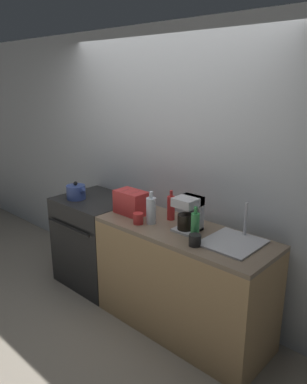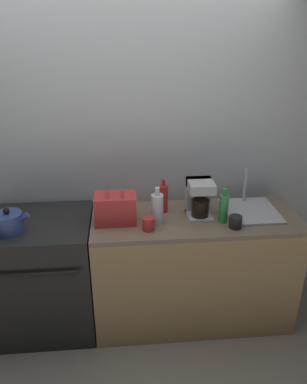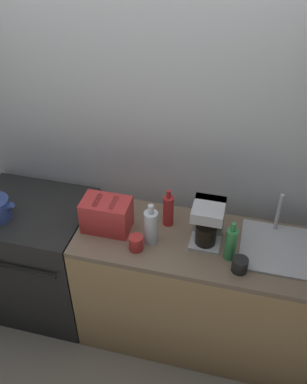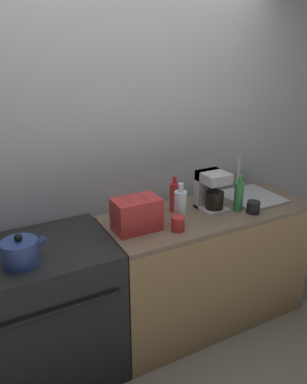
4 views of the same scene
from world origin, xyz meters
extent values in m
plane|color=gray|center=(0.00, 0.00, 0.00)|extent=(12.00, 12.00, 0.00)
cube|color=silver|center=(0.00, 0.72, 1.30)|extent=(8.00, 0.05, 2.60)
cube|color=black|center=(-0.62, 0.33, 0.47)|extent=(0.78, 0.66, 0.94)
cube|color=black|center=(-0.62, 0.33, 0.93)|extent=(0.77, 0.65, 0.02)
cylinder|color=black|center=(-0.80, 0.19, 0.93)|extent=(0.21, 0.21, 0.01)
cylinder|color=black|center=(-0.45, 0.19, 0.93)|extent=(0.21, 0.21, 0.01)
cylinder|color=black|center=(-0.80, 0.47, 0.93)|extent=(0.21, 0.21, 0.01)
cylinder|color=black|center=(-0.45, 0.47, 0.93)|extent=(0.21, 0.21, 0.01)
cylinder|color=black|center=(-0.62, -0.03, 0.73)|extent=(0.66, 0.02, 0.02)
cube|color=tan|center=(0.55, 0.30, 0.45)|extent=(1.55, 0.60, 0.90)
cube|color=#7A6651|center=(0.55, 0.30, 0.92)|extent=(1.55, 0.60, 0.04)
cylinder|color=#33478C|center=(-0.77, 0.20, 1.01)|extent=(0.19, 0.19, 0.14)
sphere|color=black|center=(-0.77, 0.20, 1.10)|extent=(0.04, 0.04, 0.04)
cylinder|color=#33478C|center=(-0.68, 0.20, 1.04)|extent=(0.11, 0.04, 0.09)
cube|color=red|center=(-0.04, 0.28, 1.04)|extent=(0.30, 0.19, 0.21)
cube|color=black|center=(-0.09, 0.28, 1.15)|extent=(0.04, 0.13, 0.01)
cube|color=black|center=(0.01, 0.28, 1.15)|extent=(0.04, 0.13, 0.01)
cube|color=#B7B7BC|center=(0.58, 0.31, 0.95)|extent=(0.18, 0.21, 0.02)
cube|color=#B7B7BC|center=(0.58, 0.39, 1.08)|extent=(0.18, 0.06, 0.28)
cube|color=#B7B7BC|center=(0.58, 0.31, 1.18)|extent=(0.18, 0.21, 0.07)
cylinder|color=black|center=(0.58, 0.29, 1.02)|extent=(0.13, 0.13, 0.12)
cube|color=#B7B7BC|center=(0.99, 0.34, 0.94)|extent=(0.40, 0.43, 0.01)
cylinder|color=silver|center=(0.99, 0.52, 1.08)|extent=(0.02, 0.02, 0.28)
cylinder|color=#338C47|center=(0.73, 0.21, 1.04)|extent=(0.07, 0.07, 0.21)
cylinder|color=#338C47|center=(0.73, 0.21, 1.18)|extent=(0.03, 0.03, 0.05)
cylinder|color=silver|center=(0.26, 0.23, 1.05)|extent=(0.09, 0.09, 0.23)
cylinder|color=silver|center=(0.26, 0.23, 1.19)|extent=(0.03, 0.03, 0.06)
cylinder|color=#B72828|center=(0.32, 0.41, 1.04)|extent=(0.07, 0.07, 0.21)
cylinder|color=#B72828|center=(0.32, 0.41, 1.17)|extent=(0.03, 0.03, 0.05)
cylinder|color=black|center=(0.80, 0.12, 0.98)|extent=(0.09, 0.09, 0.09)
cylinder|color=red|center=(0.19, 0.14, 0.99)|extent=(0.09, 0.09, 0.10)
camera|label=1|loc=(2.30, -1.94, 2.13)|focal=35.00mm
camera|label=2|loc=(0.02, -2.13, 2.27)|focal=35.00mm
camera|label=3|loc=(0.74, -1.60, 2.77)|focal=40.00mm
camera|label=4|loc=(-0.96, -1.69, 2.05)|focal=35.00mm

